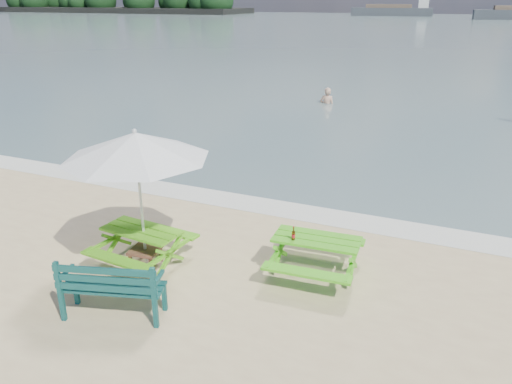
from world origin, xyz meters
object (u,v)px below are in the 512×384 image
at_px(park_bench, 114,298).
at_px(patio_umbrella, 136,146).
at_px(side_table, 146,256).
at_px(beer_bottle, 293,235).
at_px(picnic_table_left, 143,247).
at_px(swimmer, 327,107).
at_px(picnic_table_right, 316,257).

distance_m(park_bench, patio_umbrella, 2.47).
xyz_separation_m(side_table, beer_bottle, (2.55, 0.69, 0.61)).
distance_m(picnic_table_left, swimmer, 15.77).
height_order(picnic_table_left, beer_bottle, beer_bottle).
height_order(picnic_table_left, picnic_table_right, picnic_table_right).
height_order(picnic_table_right, swimmer, swimmer).
bearing_deg(side_table, picnic_table_right, 17.37).
distance_m(beer_bottle, swimmer, 15.54).
relative_size(park_bench, beer_bottle, 6.72).
xyz_separation_m(picnic_table_right, swimmer, (-4.06, 14.85, -0.53)).
distance_m(side_table, beer_bottle, 2.71).
bearing_deg(beer_bottle, swimmer, 103.84).
height_order(park_bench, beer_bottle, park_bench).
distance_m(picnic_table_left, patio_umbrella, 1.91).
bearing_deg(park_bench, swimmer, 95.41).
bearing_deg(park_bench, picnic_table_left, 110.16).
distance_m(park_bench, side_table, 1.54).
xyz_separation_m(patio_umbrella, swimmer, (-1.16, 15.76, -2.43)).
height_order(park_bench, swimmer, park_bench).
bearing_deg(patio_umbrella, side_table, -26.57).
bearing_deg(picnic_table_left, patio_umbrella, -23.31).
distance_m(patio_umbrella, swimmer, 15.98).
relative_size(park_bench, side_table, 2.87).
bearing_deg(picnic_table_right, picnic_table_left, -163.63).
relative_size(picnic_table_right, swimmer, 0.94).
relative_size(picnic_table_left, picnic_table_right, 0.98).
bearing_deg(swimmer, side_table, -85.79).
bearing_deg(beer_bottle, picnic_table_left, -165.88).
bearing_deg(picnic_table_left, swimmer, 93.94).
bearing_deg(picnic_table_left, beer_bottle, 14.12).
bearing_deg(beer_bottle, park_bench, -134.03).
bearing_deg(patio_umbrella, beer_bottle, 15.21).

